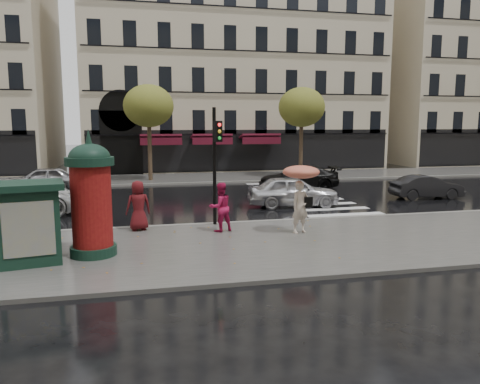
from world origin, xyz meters
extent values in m
plane|color=black|center=(0.00, 0.00, 0.00)|extent=(160.00, 160.00, 0.00)
cube|color=#474744|center=(0.00, -0.50, 0.06)|extent=(90.00, 7.00, 0.12)
cube|color=#474744|center=(0.00, 19.00, 0.06)|extent=(90.00, 6.00, 0.12)
cube|color=slate|center=(0.00, 3.00, 0.07)|extent=(90.00, 0.25, 0.14)
cube|color=slate|center=(0.00, 16.00, 0.07)|extent=(90.00, 0.25, 0.14)
cube|color=silver|center=(6.00, 9.60, 0.01)|extent=(3.60, 11.75, 0.01)
cube|color=#B7A88C|center=(6.00, 30.00, 10.00)|extent=(26.00, 14.00, 20.00)
cylinder|color=#38281C|center=(-2.00, 18.00, 2.60)|extent=(0.28, 0.28, 5.20)
ellipsoid|color=#425D1D|center=(-2.00, 18.00, 5.20)|extent=(3.40, 3.40, 2.89)
cylinder|color=#38281C|center=(9.00, 18.00, 2.60)|extent=(0.28, 0.28, 5.20)
ellipsoid|color=#425D1D|center=(9.00, 18.00, 5.20)|extent=(3.40, 3.40, 2.89)
imported|color=beige|center=(2.65, 0.68, 1.06)|extent=(0.78, 0.62, 1.88)
cylinder|color=black|center=(2.65, 0.68, 1.69)|extent=(0.02, 0.02, 1.19)
ellipsoid|color=red|center=(2.65, 0.68, 2.31)|extent=(1.30, 1.30, 0.46)
cone|color=black|center=(2.65, 0.68, 2.58)|extent=(0.04, 0.04, 0.10)
cube|color=black|center=(2.92, 0.61, 1.25)|extent=(0.28, 0.13, 0.35)
imported|color=#B51648|center=(-0.09, 1.55, 1.01)|extent=(1.04, 0.92, 1.78)
imported|color=#541014|center=(-2.98, 2.40, 1.04)|extent=(1.01, 0.77, 1.83)
cylinder|color=black|center=(-4.34, -0.67, 0.26)|extent=(1.35, 1.35, 0.29)
cylinder|color=maroon|center=(-4.34, -0.67, 1.61)|extent=(1.16, 1.16, 2.41)
cylinder|color=black|center=(-4.34, -0.67, 2.92)|extent=(1.39, 1.39, 0.24)
ellipsoid|color=black|center=(-4.34, -0.67, 3.01)|extent=(1.20, 1.20, 0.84)
cone|color=black|center=(-4.34, -0.67, 3.64)|extent=(0.19, 0.19, 0.43)
cylinder|color=black|center=(-0.08, 2.80, 2.36)|extent=(0.13, 0.13, 4.49)
cube|color=black|center=(0.02, 2.58, 3.71)|extent=(0.34, 0.30, 0.79)
cube|color=black|center=(-5.99, -1.07, 1.16)|extent=(1.80, 1.56, 2.09)
cube|color=black|center=(-5.99, -1.07, 2.31)|extent=(2.14, 1.90, 0.18)
imported|color=silver|center=(4.40, 6.49, 0.75)|extent=(4.57, 2.24, 1.50)
imported|color=black|center=(12.24, 7.24, 0.63)|extent=(3.87, 1.56, 1.25)
imported|color=#BEBEBE|center=(-8.22, 6.98, 0.80)|extent=(6.05, 3.37, 1.60)
imported|color=black|center=(6.74, 12.18, 0.71)|extent=(5.06, 2.40, 1.43)
imported|color=#9D9DA1|center=(-8.52, 15.00, 0.72)|extent=(4.26, 1.83, 1.43)
camera|label=1|loc=(-3.07, -14.81, 3.99)|focal=35.00mm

